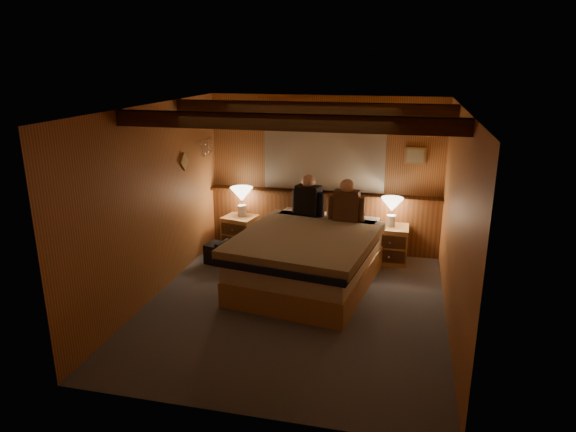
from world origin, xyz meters
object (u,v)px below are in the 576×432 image
(person_right, at_px, (347,204))
(duffel_bag, at_px, (223,254))
(bed, at_px, (308,258))
(lamp_left, at_px, (242,196))
(lamp_right, at_px, (392,206))
(person_left, at_px, (308,198))
(nightstand_left, at_px, (240,232))
(nightstand_right, at_px, (390,244))

(person_right, xyz_separation_m, duffel_bag, (-1.78, -0.23, -0.82))
(bed, distance_m, duffel_bag, 1.46)
(lamp_left, bearing_deg, person_right, -16.26)
(bed, distance_m, lamp_right, 1.59)
(lamp_left, xyz_separation_m, person_left, (1.13, -0.35, 0.12))
(person_right, distance_m, duffel_bag, 1.98)
(bed, relative_size, lamp_left, 5.15)
(nightstand_left, distance_m, duffel_bag, 0.70)
(bed, bearing_deg, duffel_bag, 171.25)
(bed, xyz_separation_m, nightstand_right, (1.03, 1.08, -0.11))
(person_left, relative_size, duffel_bag, 1.15)
(nightstand_right, xyz_separation_m, lamp_right, (-0.01, 0.04, 0.57))
(lamp_left, height_order, duffel_bag, lamp_left)
(person_left, bearing_deg, lamp_right, 30.64)
(nightstand_right, height_order, person_right, person_right)
(bed, bearing_deg, person_right, 67.62)
(bed, bearing_deg, nightstand_right, 55.18)
(lamp_right, relative_size, duffel_bag, 0.78)
(person_right, relative_size, duffel_bag, 1.14)
(nightstand_left, distance_m, person_left, 1.39)
(nightstand_left, relative_size, person_right, 0.90)
(bed, bearing_deg, nightstand_left, 148.52)
(bed, xyz_separation_m, person_right, (0.41, 0.67, 0.59))
(bed, relative_size, person_left, 3.80)
(person_left, distance_m, duffel_bag, 1.51)
(lamp_left, relative_size, person_right, 0.74)
(nightstand_right, xyz_separation_m, person_left, (-1.20, -0.25, 0.70))
(person_left, height_order, person_right, person_left)
(nightstand_left, distance_m, nightstand_right, 2.35)
(lamp_left, xyz_separation_m, duffel_bag, (-0.08, -0.73, -0.70))
(nightstand_left, distance_m, lamp_left, 0.59)
(bed, height_order, lamp_left, lamp_left)
(person_left, bearing_deg, lamp_left, 179.51)
(nightstand_left, bearing_deg, person_left, -2.76)
(person_left, bearing_deg, duffel_bag, -145.88)
(bed, distance_m, nightstand_left, 1.74)
(nightstand_right, distance_m, person_left, 1.41)
(person_left, distance_m, person_right, 0.59)
(lamp_right, height_order, person_right, person_right)
(duffel_bag, bearing_deg, bed, -3.84)
(nightstand_right, relative_size, duffel_bag, 1.02)
(person_left, xyz_separation_m, person_right, (0.57, -0.15, -0.00))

